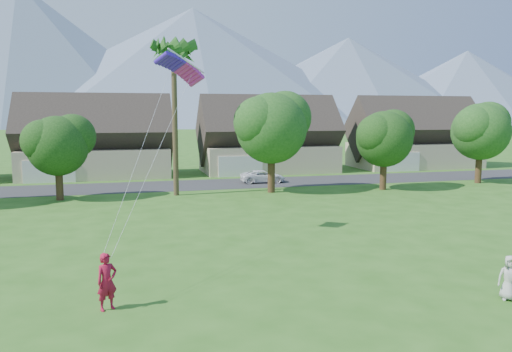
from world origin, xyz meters
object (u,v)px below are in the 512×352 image
object	(u,v)px
kite_flyer	(107,282)
watcher	(510,278)
parked_car	(263,176)
parafoil_kite	(180,66)

from	to	relation	value
kite_flyer	watcher	world-z (taller)	kite_flyer
watcher	parked_car	size ratio (longest dim) A/B	0.38
kite_flyer	watcher	xyz separation A→B (m)	(14.05, -2.69, -0.18)
kite_flyer	parked_car	distance (m)	32.16
kite_flyer	parked_car	world-z (taller)	kite_flyer
watcher	parked_car	xyz separation A→B (m)	(-0.54, 31.88, -0.22)
watcher	parked_car	distance (m)	31.89
watcher	kite_flyer	bearing A→B (deg)	-161.96
parked_car	parafoil_kite	distance (m)	23.67
kite_flyer	parafoil_kite	size ratio (longest dim) A/B	0.70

